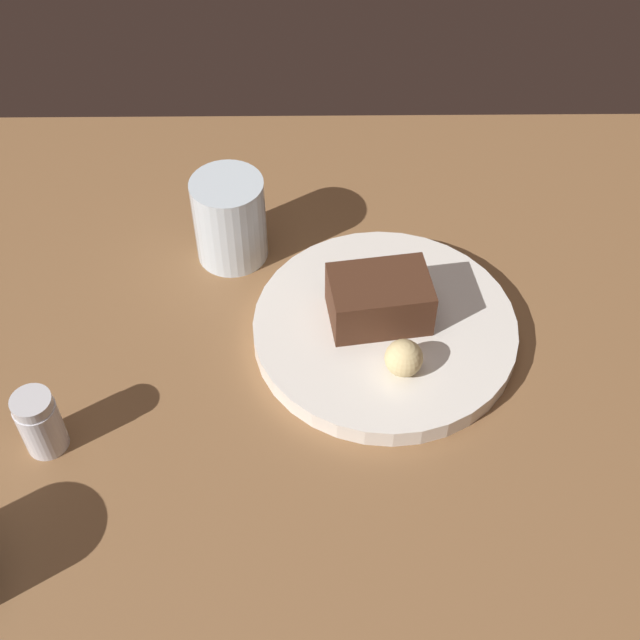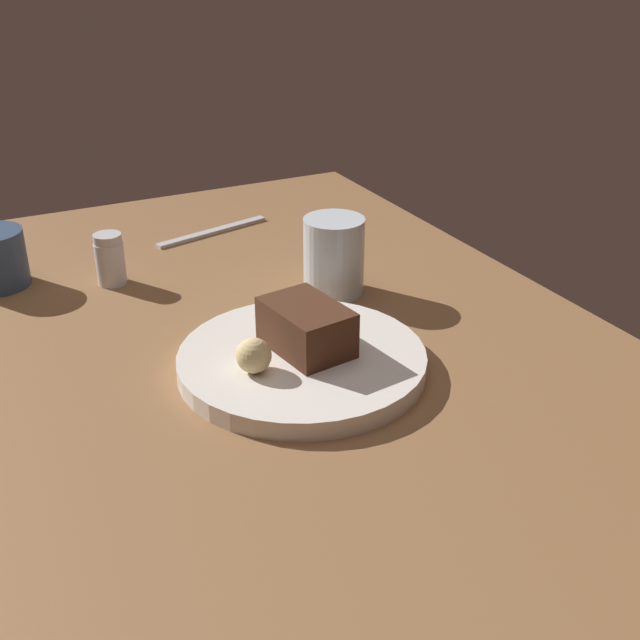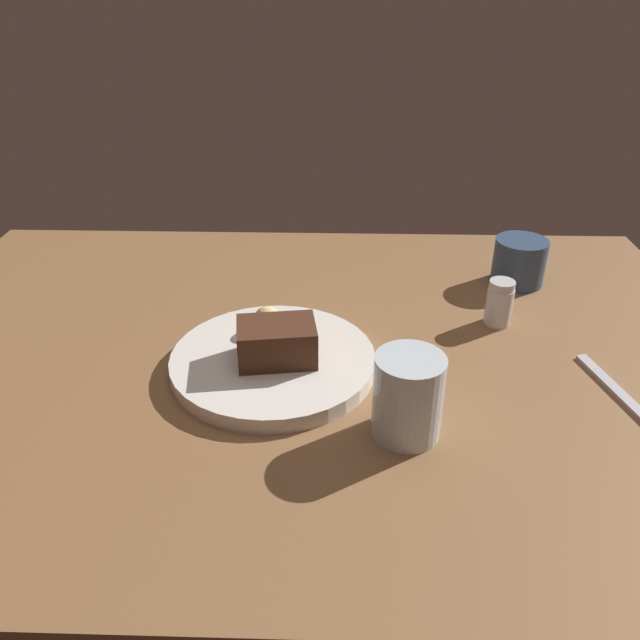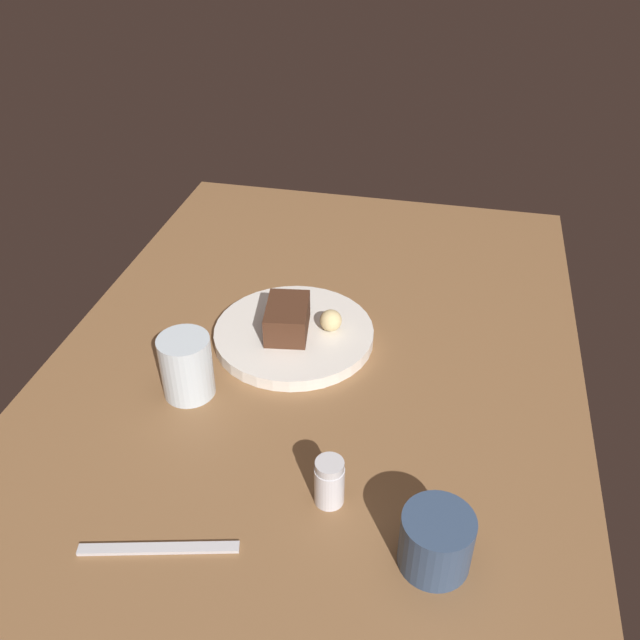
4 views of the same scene
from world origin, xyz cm
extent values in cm
cube|color=brown|center=(0.00, 0.00, 1.50)|extent=(120.00, 84.00, 3.00)
cylinder|color=white|center=(-3.63, -4.54, 4.04)|extent=(26.48, 26.48, 2.07)
cube|color=#472819|center=(-2.96, -5.42, 7.60)|extent=(10.63, 8.01, 5.06)
sphere|color=#DBC184|center=(-4.91, 1.42, 6.90)|extent=(3.65, 3.65, 3.65)
cylinder|color=silver|center=(27.93, 8.02, 5.83)|extent=(3.82, 3.82, 5.66)
cylinder|color=silver|center=(27.93, 8.02, 9.26)|extent=(3.63, 3.63, 1.20)
cylinder|color=silver|center=(12.39, -16.75, 7.96)|extent=(7.74, 7.74, 9.93)
cube|color=silver|center=(39.48, -10.12, 3.25)|extent=(5.81, 18.80, 0.50)
camera|label=1|loc=(3.42, 51.49, 70.14)|focal=48.35mm
camera|label=2|loc=(-70.28, 26.98, 46.49)|focal=44.84mm
camera|label=3|loc=(4.40, -71.79, 49.30)|focal=35.11mm
camera|label=4|loc=(82.83, 18.89, 71.59)|focal=37.82mm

